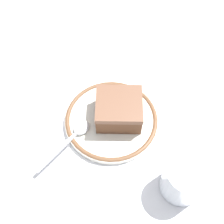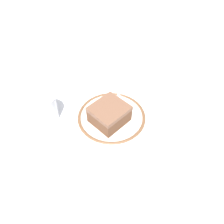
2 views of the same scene
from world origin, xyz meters
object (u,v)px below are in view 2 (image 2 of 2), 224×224
plate (112,118)px  cup (44,110)px  spoon (119,94)px  napkin (64,169)px  cake_slice (109,114)px

plate → cup: 0.18m
plate → spoon: size_ratio=1.39×
cup → napkin: cup is taller
cake_slice → napkin: 0.17m
spoon → napkin: bearing=-141.2°
plate → spoon: spoon is taller
cup → napkin: bearing=-87.8°
cake_slice → cup: (-0.15, 0.08, -0.00)m
plate → napkin: 0.18m
spoon → plate: bearing=-125.1°
cake_slice → cup: 0.17m
plate → napkin: plate is taller
plate → spoon: bearing=54.9°
cup → napkin: (0.01, -0.17, -0.03)m
cake_slice → cup: cup is taller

